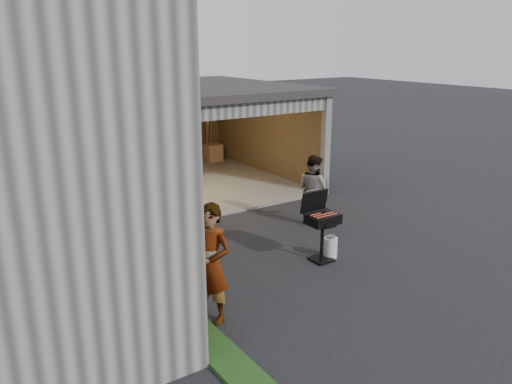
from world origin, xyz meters
TOP-DOWN VIEW (x-y plane):
  - ground at (0.00, 0.00)m, footprint 80.00×80.00m
  - groundcover_strip at (-2.25, -1.00)m, footprint 0.50×8.00m
  - garage at (0.76, 6.79)m, footprint 6.80×6.30m
  - minivan at (-0.90, 6.90)m, footprint 3.81×5.56m
  - woman at (-1.89, -0.50)m, footprint 0.68×0.79m
  - man at (2.14, 1.96)m, footprint 0.68×0.83m
  - bbq_grill at (0.90, 0.23)m, footprint 0.61×0.53m
  - propane_tank at (1.15, 0.23)m, footprint 0.33×0.33m
  - plywood_panel at (-2.34, -0.61)m, footprint 0.23×0.82m
  - hand_truck at (2.39, 1.87)m, footprint 0.42×0.34m

SIDE VIEW (x-z plane):
  - ground at x=0.00m, z-range 0.00..0.00m
  - groundcover_strip at x=-2.25m, z-range 0.00..0.06m
  - hand_truck at x=2.39m, z-range -0.31..0.69m
  - propane_tank at x=1.15m, z-range 0.00..0.40m
  - plywood_panel at x=-2.34m, z-range 0.00..0.90m
  - minivan at x=-0.90m, z-range 0.00..1.41m
  - bbq_grill at x=0.90m, z-range 0.13..1.48m
  - man at x=2.14m, z-range 0.00..1.61m
  - woman at x=-1.89m, z-range 0.00..1.84m
  - garage at x=0.76m, z-range 0.42..3.32m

